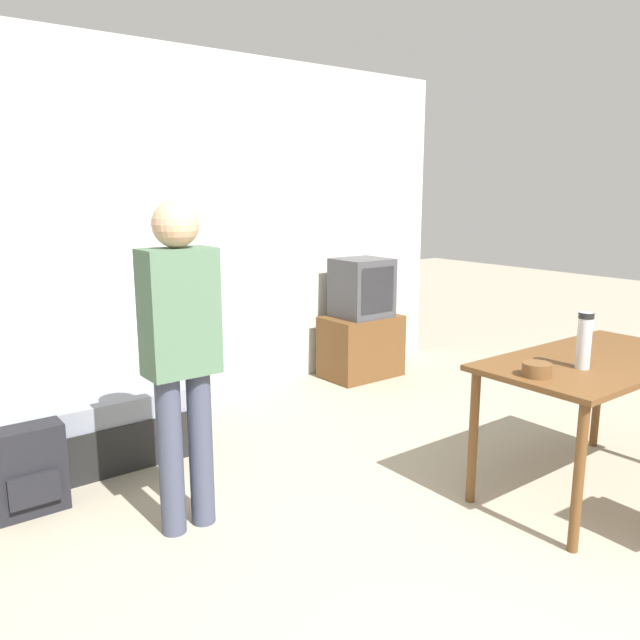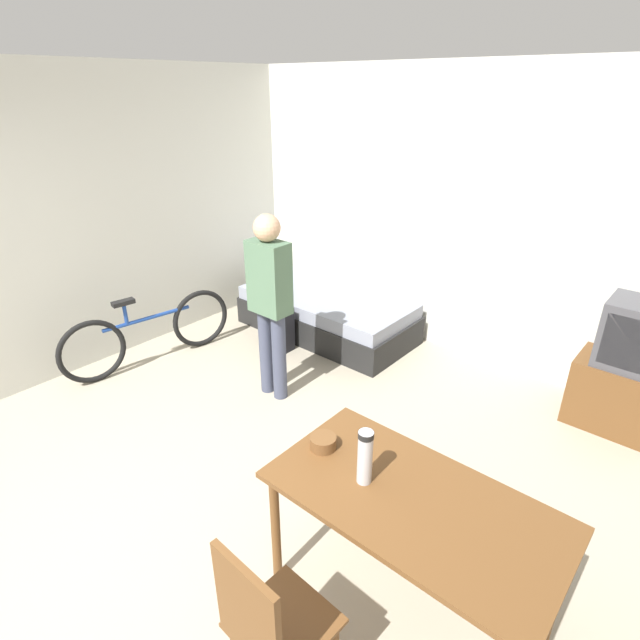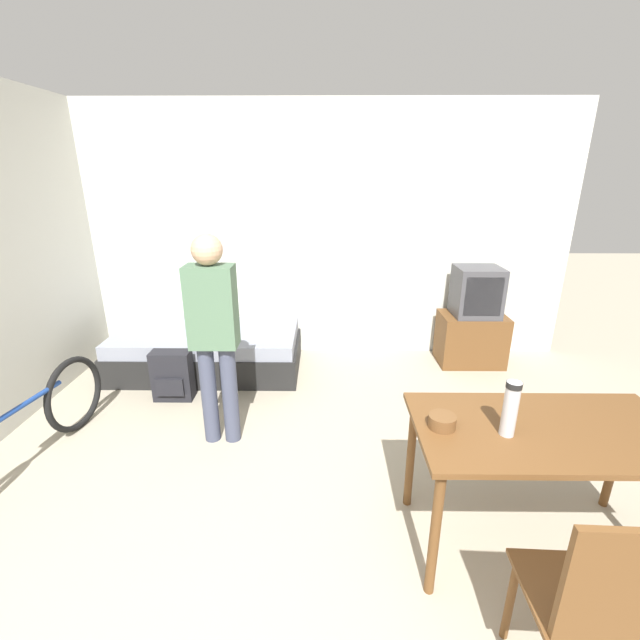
% 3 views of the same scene
% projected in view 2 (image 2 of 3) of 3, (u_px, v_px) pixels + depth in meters
% --- Properties ---
extents(ground_plane, '(20.00, 20.00, 0.00)m').
position_uv_depth(ground_plane, '(102.00, 582.00, 2.77)').
color(ground_plane, '#9E937F').
extents(wall_back, '(5.70, 0.06, 2.70)m').
position_uv_depth(wall_back, '(449.00, 217.00, 4.76)').
color(wall_back, silver).
rests_on(wall_back, ground_plane).
extents(wall_left, '(0.06, 4.72, 2.70)m').
position_uv_depth(wall_left, '(135.00, 214.00, 4.86)').
color(wall_left, silver).
rests_on(wall_left, ground_plane).
extents(daybed, '(1.91, 0.92, 0.44)m').
position_uv_depth(daybed, '(327.00, 314.00, 5.46)').
color(daybed, black).
rests_on(daybed, ground_plane).
extents(tv, '(0.68, 0.45, 1.07)m').
position_uv_depth(tv, '(625.00, 374.00, 3.84)').
color(tv, brown).
rests_on(tv, ground_plane).
extents(dining_table, '(1.37, 0.72, 0.76)m').
position_uv_depth(dining_table, '(412.00, 513.00, 2.35)').
color(dining_table, brown).
rests_on(dining_table, ground_plane).
extents(wooden_chair, '(0.40, 0.40, 0.96)m').
position_uv_depth(wooden_chair, '(268.00, 627.00, 1.99)').
color(wooden_chair, brown).
rests_on(wooden_chair, ground_plane).
extents(bicycle, '(0.32, 1.69, 0.71)m').
position_uv_depth(bicycle, '(149.00, 333.00, 4.82)').
color(bicycle, black).
rests_on(bicycle, ground_plane).
extents(person_standing, '(0.34, 0.22, 1.61)m').
position_uv_depth(person_standing, '(270.00, 296.00, 4.06)').
color(person_standing, '#3D4256').
rests_on(person_standing, ground_plane).
extents(thermos_flask, '(0.08, 0.08, 0.29)m').
position_uv_depth(thermos_flask, '(365.00, 455.00, 2.34)').
color(thermos_flask, '#B7B7BC').
rests_on(thermos_flask, dining_table).
extents(mate_bowl, '(0.14, 0.14, 0.07)m').
position_uv_depth(mate_bowl, '(323.00, 442.00, 2.62)').
color(mate_bowl, brown).
rests_on(mate_bowl, dining_table).
extents(backpack, '(0.35, 0.20, 0.47)m').
position_uv_depth(backpack, '(276.00, 327.00, 5.14)').
color(backpack, black).
rests_on(backpack, ground_plane).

